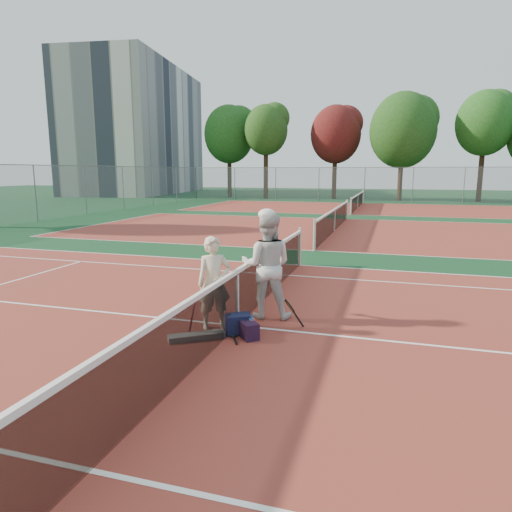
# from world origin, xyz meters

# --- Properties ---
(ground) EXTENTS (130.00, 130.00, 0.00)m
(ground) POSITION_xyz_m (0.00, 0.00, 0.00)
(ground) COLOR #0F371B
(ground) RESTS_ON ground
(court_main) EXTENTS (23.77, 10.97, 0.01)m
(court_main) POSITION_xyz_m (0.00, 0.00, 0.00)
(court_main) COLOR maroon
(court_main) RESTS_ON ground
(court_far_a) EXTENTS (23.77, 10.97, 0.01)m
(court_far_a) POSITION_xyz_m (0.00, 13.50, 0.00)
(court_far_a) COLOR maroon
(court_far_a) RESTS_ON ground
(court_far_b) EXTENTS (23.77, 10.97, 0.01)m
(court_far_b) POSITION_xyz_m (0.00, 27.00, 0.00)
(court_far_b) COLOR maroon
(court_far_b) RESTS_ON ground
(net_main) EXTENTS (0.10, 10.98, 1.02)m
(net_main) POSITION_xyz_m (0.00, 0.00, 0.51)
(net_main) COLOR black
(net_main) RESTS_ON ground
(net_far_a) EXTENTS (0.10, 10.98, 1.02)m
(net_far_a) POSITION_xyz_m (0.00, 13.50, 0.51)
(net_far_a) COLOR black
(net_far_a) RESTS_ON ground
(net_far_b) EXTENTS (0.10, 10.98, 1.02)m
(net_far_b) POSITION_xyz_m (0.00, 27.00, 0.51)
(net_far_b) COLOR black
(net_far_b) RESTS_ON ground
(fence_back) EXTENTS (32.00, 0.06, 3.00)m
(fence_back) POSITION_xyz_m (0.00, 34.00, 1.50)
(fence_back) COLOR slate
(fence_back) RESTS_ON ground
(apartment_block) EXTENTS (12.96, 23.18, 15.00)m
(apartment_block) POSITION_xyz_m (-28.00, 44.00, 7.50)
(apartment_block) COLOR beige
(apartment_block) RESTS_ON ground
(player_a) EXTENTS (0.70, 0.64, 1.60)m
(player_a) POSITION_xyz_m (-0.35, -0.19, 0.80)
(player_a) COLOR beige
(player_a) RESTS_ON ground
(player_b) EXTENTS (1.06, 0.89, 1.96)m
(player_b) POSITION_xyz_m (0.35, 0.65, 0.98)
(player_b) COLOR silver
(player_b) RESTS_ON ground
(racket_red) EXTENTS (0.24, 0.31, 0.59)m
(racket_red) POSITION_xyz_m (-0.51, -0.70, 0.30)
(racket_red) COLOR maroon
(racket_red) RESTS_ON ground
(racket_black_held) EXTENTS (0.44, 0.42, 0.52)m
(racket_black_held) POSITION_xyz_m (0.90, 0.14, 0.26)
(racket_black_held) COLOR black
(racket_black_held) RESTS_ON ground
(racket_spare) EXTENTS (0.52, 0.66, 0.03)m
(racket_spare) POSITION_xyz_m (0.07, -0.44, 0.01)
(racket_spare) COLOR black
(racket_spare) RESTS_ON ground
(sports_bag_navy) EXTENTS (0.50, 0.46, 0.33)m
(sports_bag_navy) POSITION_xyz_m (0.13, -0.35, 0.16)
(sports_bag_navy) COLOR black
(sports_bag_navy) RESTS_ON ground
(sports_bag_purple) EXTENTS (0.39, 0.40, 0.27)m
(sports_bag_purple) POSITION_xyz_m (0.38, -0.52, 0.14)
(sports_bag_purple) COLOR black
(sports_bag_purple) RESTS_ON ground
(net_cover_canvas) EXTENTS (0.87, 0.70, 0.10)m
(net_cover_canvas) POSITION_xyz_m (-0.42, -0.80, 0.05)
(net_cover_canvas) COLOR slate
(net_cover_canvas) RESTS_ON ground
(water_bottle) EXTENTS (0.09, 0.09, 0.30)m
(water_bottle) POSITION_xyz_m (0.38, -0.39, 0.15)
(water_bottle) COLOR #C9E2FF
(water_bottle) RESTS_ON ground
(tree_back_0) EXTENTS (5.09, 5.09, 9.30)m
(tree_back_0) POSITION_xyz_m (-13.95, 37.94, 6.35)
(tree_back_0) COLOR #382314
(tree_back_0) RESTS_ON ground
(tree_back_1) EXTENTS (4.20, 4.20, 9.01)m
(tree_back_1) POSITION_xyz_m (-9.67, 36.61, 6.55)
(tree_back_1) COLOR #382314
(tree_back_1) RESTS_ON ground
(tree_back_maroon) EXTENTS (4.80, 4.80, 8.90)m
(tree_back_maroon) POSITION_xyz_m (-3.15, 38.10, 6.11)
(tree_back_maroon) COLOR #382314
(tree_back_maroon) RESTS_ON ground
(tree_back_3) EXTENTS (5.84, 5.84, 9.63)m
(tree_back_3) POSITION_xyz_m (2.97, 36.88, 6.26)
(tree_back_3) COLOR #382314
(tree_back_3) RESTS_ON ground
(tree_back_4) EXTENTS (4.87, 4.87, 9.57)m
(tree_back_4) POSITION_xyz_m (9.74, 37.66, 6.74)
(tree_back_4) COLOR #382314
(tree_back_4) RESTS_ON ground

